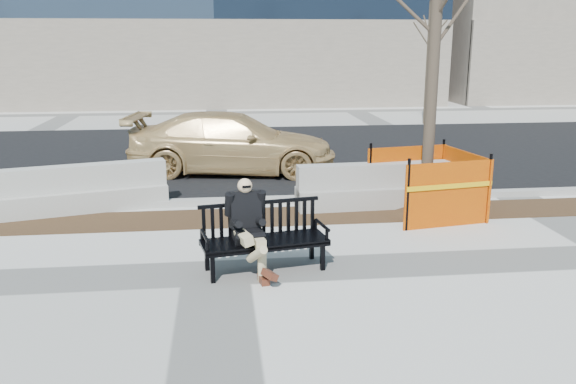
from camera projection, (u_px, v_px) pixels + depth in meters
name	position (u px, v px, depth m)	size (l,w,h in m)	color
ground	(216.00, 273.00, 8.41)	(120.00, 120.00, 0.00)	beige
mulch_strip	(216.00, 218.00, 10.91)	(40.00, 1.20, 0.02)	#47301C
asphalt_street	(216.00, 155.00, 16.87)	(60.00, 10.40, 0.01)	black
curb	(216.00, 202.00, 11.81)	(60.00, 0.25, 0.12)	#9E9B93
bench	(265.00, 270.00, 8.50)	(1.80, 0.65, 0.96)	black
seated_man	(248.00, 271.00, 8.48)	(0.56, 0.93, 1.30)	black
tree_fence	(424.00, 214.00, 11.19)	(2.51, 2.51, 6.27)	#D65E01
sedan	(233.00, 172.00, 14.71)	(2.03, 4.99, 1.45)	tan
jersey_barrier_left	(84.00, 211.00, 11.40)	(3.14, 0.63, 0.90)	#AAA89F
jersey_barrier_right	(374.00, 207.00, 11.67)	(3.05, 0.61, 0.88)	#99968F
far_tree_right	(425.00, 124.00, 22.96)	(1.80, 1.80, 4.85)	brown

